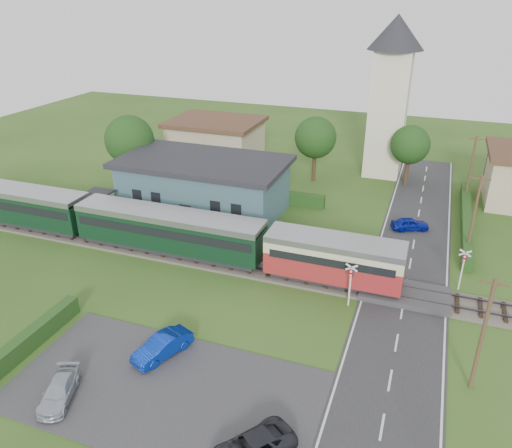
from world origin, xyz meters
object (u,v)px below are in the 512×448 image
(train, at_px, (135,224))
(crossing_signal_far, at_px, (463,264))
(equipment_hut, at_px, (99,205))
(crossing_signal_near, at_px, (351,279))
(car_park_silver, at_px, (59,391))
(church_tower, at_px, (391,86))
(pedestrian_near, at_px, (250,239))
(station_building, at_px, (204,185))
(house_west, at_px, (216,141))
(car_park_blue, at_px, (162,346))
(pedestrian_far, at_px, (128,213))
(car_on_road, at_px, (410,224))

(train, height_order, crossing_signal_far, train)
(equipment_hut, relative_size, train, 0.06)
(crossing_signal_near, relative_size, car_park_silver, 0.91)
(church_tower, bearing_deg, pedestrian_near, -108.20)
(crossing_signal_far, bearing_deg, station_building, 164.37)
(station_building, distance_m, house_west, 14.87)
(car_park_blue, distance_m, pedestrian_far, 19.29)
(car_on_road, bearing_deg, pedestrian_near, 103.15)
(car_park_blue, distance_m, car_park_silver, 6.05)
(crossing_signal_near, xyz_separation_m, car_park_silver, (-12.83, -14.09, -1.54))
(church_tower, relative_size, crossing_signal_far, 5.37)
(equipment_hut, distance_m, crossing_signal_far, 31.61)
(station_building, height_order, crossing_signal_near, station_building)
(train, bearing_deg, church_tower, 56.77)
(car_park_blue, bearing_deg, pedestrian_near, 110.73)
(church_tower, distance_m, car_park_silver, 45.05)
(house_west, bearing_deg, crossing_signal_near, -49.89)
(car_on_road, xyz_separation_m, pedestrian_far, (-24.55, -7.86, 0.60))
(church_tower, xyz_separation_m, crossing_signal_near, (1.40, -28.41, -8.08))
(car_park_blue, bearing_deg, crossing_signal_far, 61.78)
(pedestrian_near, bearing_deg, car_on_road, -124.11)
(car_park_silver, relative_size, pedestrian_far, 2.35)
(equipment_hut, relative_size, crossing_signal_far, 0.78)
(station_building, xyz_separation_m, pedestrian_far, (-5.14, -5.50, -1.48))
(train, xyz_separation_m, car_park_blue, (9.00, -11.50, -1.46))
(equipment_hut, height_order, train, train)
(equipment_hut, xyz_separation_m, car_park_silver, (11.57, -19.70, -1.15))
(station_building, xyz_separation_m, pedestrian_near, (7.26, -6.54, -1.43))
(house_west, bearing_deg, pedestrian_far, -90.42)
(car_park_silver, bearing_deg, pedestrian_far, 93.04)
(crossing_signal_far, height_order, pedestrian_near, crossing_signal_far)
(car_park_silver, bearing_deg, crossing_signal_far, 22.82)
(crossing_signal_near, height_order, crossing_signal_far, same)
(equipment_hut, bearing_deg, car_park_silver, -59.57)
(equipment_hut, height_order, station_building, station_building)
(crossing_signal_near, xyz_separation_m, crossing_signal_far, (7.20, 4.80, 0.00))
(crossing_signal_near, bearing_deg, station_building, 145.19)
(pedestrian_near, bearing_deg, equipment_hut, 16.85)
(house_west, distance_m, car_park_blue, 36.58)
(house_west, bearing_deg, car_on_road, -25.50)
(pedestrian_near, bearing_deg, station_building, -22.37)
(crossing_signal_near, xyz_separation_m, pedestrian_far, (-21.54, 5.90, -0.92))
(station_building, height_order, car_park_blue, station_building)
(crossing_signal_near, relative_size, car_park_blue, 0.85)
(train, bearing_deg, station_building, 77.28)
(equipment_hut, xyz_separation_m, church_tower, (23.00, 22.80, 8.48))
(station_building, height_order, house_west, house_west)
(crossing_signal_far, distance_m, car_park_silver, 27.58)
(car_on_road, distance_m, pedestrian_near, 15.08)
(crossing_signal_near, height_order, car_park_blue, crossing_signal_near)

